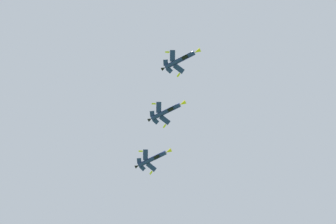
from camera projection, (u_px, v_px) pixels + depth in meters
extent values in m
cylinder|color=navy|center=(180.00, 60.00, 150.59)|extent=(12.12, 3.48, 1.70)
cube|color=#141947|center=(180.00, 60.00, 150.13)|extent=(10.19, 2.99, 0.80)
cone|color=yellow|center=(197.00, 51.00, 149.62)|extent=(2.61, 1.91, 1.56)
cone|color=black|center=(164.00, 68.00, 151.50)|extent=(1.79, 1.58, 1.36)
ellipsoid|color=#192333|center=(186.00, 57.00, 150.86)|extent=(3.37, 1.83, 1.37)
cube|color=black|center=(185.00, 57.00, 149.50)|extent=(2.37, 1.61, 1.12)
cube|color=navy|center=(179.00, 69.00, 150.68)|extent=(3.15, 4.48, 1.40)
cube|color=yellow|center=(179.00, 75.00, 150.78)|extent=(1.71, 1.10, 0.39)
cube|color=navy|center=(173.00, 56.00, 150.80)|extent=(3.96, 4.41, 1.40)
cube|color=yellow|center=(167.00, 52.00, 150.99)|extent=(1.64, 1.44, 0.39)
cube|color=navy|center=(169.00, 70.00, 151.25)|extent=(2.15, 2.49, 0.79)
cube|color=navy|center=(166.00, 63.00, 151.31)|extent=(2.56, 2.72, 0.79)
cube|color=yellow|center=(169.00, 66.00, 153.03)|extent=(2.71, 1.32, 2.55)
cylinder|color=navy|center=(166.00, 112.00, 155.22)|extent=(12.12, 3.48, 1.70)
cube|color=#141947|center=(166.00, 112.00, 154.76)|extent=(10.19, 2.99, 0.79)
cone|color=yellow|center=(183.00, 103.00, 154.25)|extent=(2.61, 1.91, 1.56)
cone|color=black|center=(150.00, 119.00, 156.13)|extent=(1.79, 1.58, 1.36)
ellipsoid|color=#192333|center=(172.00, 109.00, 155.49)|extent=(3.37, 1.83, 1.36)
cube|color=black|center=(171.00, 109.00, 154.13)|extent=(2.37, 1.60, 1.11)
cube|color=navy|center=(165.00, 120.00, 155.34)|extent=(3.15, 4.49, 1.36)
cube|color=yellow|center=(165.00, 126.00, 155.46)|extent=(1.71, 1.10, 0.39)
cube|color=navy|center=(159.00, 107.00, 155.40)|extent=(3.96, 4.42, 1.36)
cube|color=yellow|center=(154.00, 104.00, 155.58)|extent=(1.64, 1.44, 0.39)
cube|color=navy|center=(156.00, 121.00, 155.89)|extent=(2.15, 2.49, 0.76)
cube|color=navy|center=(152.00, 114.00, 155.93)|extent=(2.56, 2.72, 0.76)
cube|color=yellow|center=(155.00, 117.00, 157.66)|extent=(2.71, 1.29, 2.55)
cylinder|color=navy|center=(152.00, 159.00, 161.26)|extent=(12.12, 3.48, 1.70)
cube|color=#141947|center=(152.00, 159.00, 160.79)|extent=(10.19, 2.99, 0.82)
cone|color=yellow|center=(168.00, 151.00, 160.29)|extent=(2.61, 1.91, 1.56)
cone|color=black|center=(137.00, 166.00, 162.17)|extent=(1.79, 1.58, 1.36)
ellipsoid|color=#192333|center=(158.00, 156.00, 161.53)|extent=(3.37, 1.85, 1.38)
cube|color=black|center=(157.00, 157.00, 160.16)|extent=(2.37, 1.62, 1.14)
cube|color=navy|center=(151.00, 167.00, 161.30)|extent=(3.14, 4.46, 1.48)
cube|color=yellow|center=(151.00, 173.00, 161.36)|extent=(1.71, 1.10, 0.40)
cube|color=navy|center=(145.00, 155.00, 161.51)|extent=(3.95, 4.39, 1.48)
cube|color=yellow|center=(141.00, 151.00, 161.75)|extent=(1.64, 1.44, 0.40)
cube|color=navy|center=(142.00, 168.00, 161.88)|extent=(2.15, 2.48, 0.83)
cube|color=navy|center=(139.00, 161.00, 162.01)|extent=(2.55, 2.71, 0.83)
cube|color=yellow|center=(142.00, 163.00, 163.70)|extent=(2.72, 1.36, 2.54)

